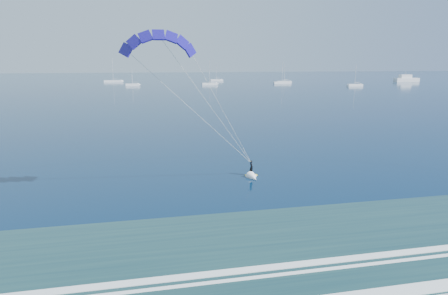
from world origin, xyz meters
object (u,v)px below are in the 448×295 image
sailboat_6 (355,85)px  sailboat_8 (282,83)px  motor_yacht (406,79)px  kitesurfer_rig (211,108)px  sailboat_3 (132,85)px  sailboat_7 (210,84)px  sailboat_5 (284,82)px  sailboat_2 (113,81)px  sailboat_4 (216,80)px

sailboat_6 → sailboat_8: size_ratio=0.87×
motor_yacht → sailboat_8: 83.62m
kitesurfer_rig → motor_yacht: 241.56m
sailboat_6 → sailboat_8: 41.23m
kitesurfer_rig → sailboat_3: kitesurfer_rig is taller
sailboat_7 → sailboat_5: bearing=13.0°
kitesurfer_rig → sailboat_5: 200.38m
motor_yacht → sailboat_2: sailboat_2 is taller
sailboat_4 → sailboat_6: (58.20, -67.16, 0.00)m
sailboat_2 → sailboat_8: (94.15, -37.17, -0.02)m
sailboat_3 → sailboat_4: size_ratio=0.90×
motor_yacht → sailboat_5: size_ratio=1.38×
sailboat_2 → sailboat_7: 66.23m
sailboat_3 → sailboat_5: (86.30, 10.00, 0.01)m
sailboat_3 → sailboat_7: 40.22m
sailboat_6 → motor_yacht: bearing=33.0°
motor_yacht → sailboat_7: sailboat_7 is taller
sailboat_5 → sailboat_7: size_ratio=0.91×
sailboat_5 → sailboat_4: bearing=139.1°
kitesurfer_rig → sailboat_4: size_ratio=1.49×
sailboat_6 → kitesurfer_rig: bearing=-124.3°
motor_yacht → sailboat_4: (-114.10, 30.87, -1.03)m
sailboat_7 → motor_yacht: bearing=4.4°
sailboat_2 → sailboat_3: sailboat_2 is taller
motor_yacht → sailboat_3: (-165.92, -8.95, -1.04)m
sailboat_4 → sailboat_6: 88.87m
sailboat_2 → sailboat_4: size_ratio=1.33×
sailboat_4 → kitesurfer_rig: bearing=-101.2°
sailboat_5 → sailboat_7: 47.30m
motor_yacht → sailboat_2: bearing=169.9°
sailboat_2 → sailboat_5: size_ratio=1.27×
sailboat_6 → sailboat_7: 74.74m
sailboat_2 → sailboat_4: 63.48m
kitesurfer_rig → sailboat_6: (100.73, 147.50, -7.47)m
sailboat_8 → sailboat_6: bearing=-48.1°
sailboat_4 → sailboat_2: bearing=179.4°
sailboat_2 → sailboat_3: bearing=-74.0°
kitesurfer_rig → motor_yacht: kitesurfer_rig is taller
motor_yacht → sailboat_3: size_ratio=1.61×
motor_yacht → sailboat_2: size_ratio=1.09×
sailboat_8 → sailboat_4: bearing=130.1°
sailboat_3 → sailboat_8: size_ratio=0.78×
motor_yacht → sailboat_7: (-125.71, -9.62, -1.01)m
sailboat_2 → sailboat_7: size_ratio=1.15×
sailboat_4 → sailboat_6: sailboat_6 is taller
sailboat_3 → kitesurfer_rig: bearing=-87.0°
sailboat_5 → sailboat_6: size_ratio=1.04×
sailboat_7 → sailboat_8: 42.47m
sailboat_3 → sailboat_5: 86.87m
sailboat_4 → sailboat_7: bearing=-106.0°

